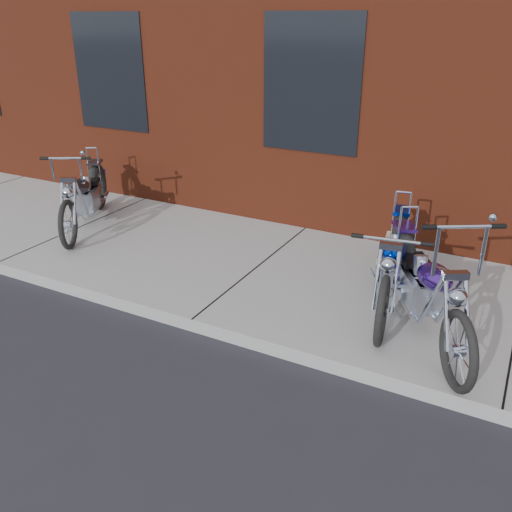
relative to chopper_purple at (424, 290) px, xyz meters
The scene contains 5 objects.
ground 2.39m from the chopper_purple, 156.61° to the right, with size 120.00×120.00×0.00m, color #232329.
sidewalk 2.27m from the chopper_purple, 164.77° to the left, with size 22.00×3.00×0.15m, color #989898.
chopper_purple is the anchor object (origin of this frame).
chopper_blue 0.63m from the chopper_purple, 132.95° to the left, with size 0.66×2.39×1.04m.
chopper_third 5.12m from the chopper_purple, behind, with size 1.25×2.10×1.19m.
Camera 1 is at (2.88, -3.99, 3.04)m, focal length 38.00 mm.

